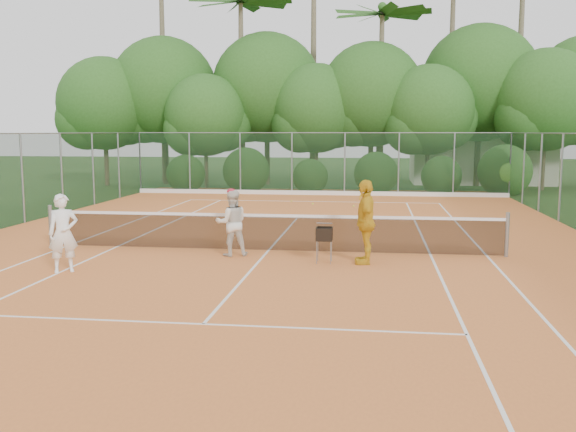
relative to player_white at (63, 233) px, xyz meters
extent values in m
plane|color=#234217|center=(4.03, 3.03, -0.88)|extent=(120.00, 120.00, 0.00)
cube|color=orange|center=(4.03, 3.03, -0.87)|extent=(18.00, 36.00, 0.02)
cube|color=beige|center=(13.03, 27.03, 0.62)|extent=(8.00, 5.00, 3.00)
cylinder|color=gray|center=(-1.90, 3.03, -0.31)|extent=(0.10, 0.10, 1.10)
cylinder|color=gray|center=(9.97, 3.03, -0.31)|extent=(0.10, 0.10, 1.10)
cube|color=black|center=(4.03, 3.03, -0.40)|extent=(11.87, 0.03, 0.86)
cube|color=white|center=(4.03, 3.03, 0.07)|extent=(11.87, 0.04, 0.07)
imported|color=white|center=(0.00, 0.00, 0.00)|extent=(0.75, 0.67, 1.72)
imported|color=silver|center=(3.24, 2.30, -0.04)|extent=(0.96, 0.85, 1.64)
ellipsoid|color=red|center=(3.24, 2.30, 0.74)|extent=(0.22, 0.22, 0.14)
imported|color=gold|center=(6.53, 1.79, 0.12)|extent=(0.54, 1.18, 1.96)
cylinder|color=gray|center=(5.41, 1.59, -0.59)|extent=(0.02, 0.02, 0.53)
cylinder|color=gray|center=(5.74, 1.92, -0.59)|extent=(0.02, 0.02, 0.53)
cube|color=black|center=(5.58, 1.76, -0.18)|extent=(0.36, 0.36, 0.31)
sphere|color=#C2E735|center=(4.18, 13.76, -0.83)|extent=(0.07, 0.07, 0.07)
sphere|color=gold|center=(3.16, 14.65, -0.83)|extent=(0.07, 0.07, 0.07)
sphere|color=#D1E435|center=(5.92, 13.14, -0.83)|extent=(0.07, 0.07, 0.07)
cube|color=white|center=(4.03, 14.92, -0.86)|extent=(11.03, 0.06, 0.01)
cube|color=white|center=(-1.45, 3.03, -0.86)|extent=(0.06, 23.77, 0.01)
cube|color=white|center=(9.52, 3.03, -0.86)|extent=(0.06, 23.77, 0.01)
cube|color=white|center=(-0.08, 3.03, -0.86)|extent=(0.06, 23.77, 0.01)
cube|color=white|center=(8.14, 3.03, -0.86)|extent=(0.06, 23.77, 0.01)
cube|color=white|center=(4.03, 9.43, -0.86)|extent=(8.23, 0.06, 0.01)
cube|color=white|center=(4.03, -3.37, -0.86)|extent=(8.23, 0.06, 0.01)
cube|color=white|center=(4.03, 3.03, -0.86)|extent=(0.06, 12.80, 0.01)
cube|color=#19381E|center=(4.03, 18.03, 0.64)|extent=(18.00, 0.02, 3.00)
cylinder|color=gray|center=(-4.97, 18.03, 0.64)|extent=(0.07, 0.07, 3.00)
cylinder|color=gray|center=(13.03, 18.03, 0.64)|extent=(0.07, 0.07, 3.00)
cylinder|color=gray|center=(-4.97, 18.03, 0.64)|extent=(0.07, 0.07, 3.00)
cylinder|color=gray|center=(13.03, 18.03, 0.64)|extent=(0.07, 0.07, 3.00)
cylinder|color=brown|center=(-8.47, 22.03, 1.00)|extent=(0.26, 0.26, 3.75)
sphere|color=#27511B|center=(-8.47, 22.03, 3.77)|extent=(5.25, 5.25, 5.25)
cylinder|color=brown|center=(-5.47, 23.53, 1.32)|extent=(0.30, 0.30, 4.40)
sphere|color=#27511B|center=(-5.47, 23.53, 4.58)|extent=(6.16, 6.16, 6.16)
cylinder|color=brown|center=(-2.47, 21.53, 0.72)|extent=(0.22, 0.22, 3.20)
sphere|color=#27511B|center=(-2.47, 21.53, 3.09)|extent=(4.48, 4.48, 4.48)
cylinder|color=brown|center=(0.53, 24.03, 1.37)|extent=(0.31, 0.31, 4.50)
sphere|color=#27511B|center=(0.53, 24.03, 4.70)|extent=(6.30, 6.30, 6.30)
cylinder|color=brown|center=(3.53, 22.53, 0.87)|extent=(0.24, 0.24, 3.50)
sphere|color=#27511B|center=(3.53, 22.53, 3.46)|extent=(4.90, 4.90, 4.90)
cylinder|color=brown|center=(6.53, 23.03, 1.17)|extent=(0.28, 0.28, 4.10)
sphere|color=#27511B|center=(6.53, 23.03, 4.21)|extent=(5.74, 5.74, 5.74)
cylinder|color=brown|center=(9.53, 21.83, 0.82)|extent=(0.23, 0.23, 3.40)
sphere|color=#27511B|center=(9.53, 21.83, 3.34)|extent=(4.76, 4.76, 4.76)
cylinder|color=brown|center=(12.53, 24.53, 1.45)|extent=(0.32, 0.32, 4.65)
sphere|color=#27511B|center=(12.53, 24.53, 4.89)|extent=(6.51, 6.51, 6.51)
cylinder|color=brown|center=(15.53, 22.23, 1.02)|extent=(0.26, 0.26, 3.80)
sphere|color=#27511B|center=(15.53, 22.23, 3.83)|extent=(5.32, 5.32, 5.32)
cone|color=brown|center=(-5.97, 25.03, 5.62)|extent=(0.44, 0.44, 13.00)
cone|color=brown|center=(-0.97, 24.03, 4.62)|extent=(0.44, 0.44, 11.00)
cone|color=brown|center=(3.03, 26.03, 6.62)|extent=(0.44, 0.44, 15.00)
cone|color=brown|center=(7.03, 23.53, 4.12)|extent=(0.44, 0.44, 10.00)
sphere|color=#27511B|center=(7.03, 23.53, 8.97)|extent=(0.50, 0.50, 0.50)
cone|color=brown|center=(11.03, 25.53, 5.12)|extent=(0.44, 0.44, 12.00)
cone|color=brown|center=(15.03, 26.53, 6.12)|extent=(0.44, 0.44, 14.00)
camera|label=1|loc=(6.69, -13.04, 2.20)|focal=40.00mm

